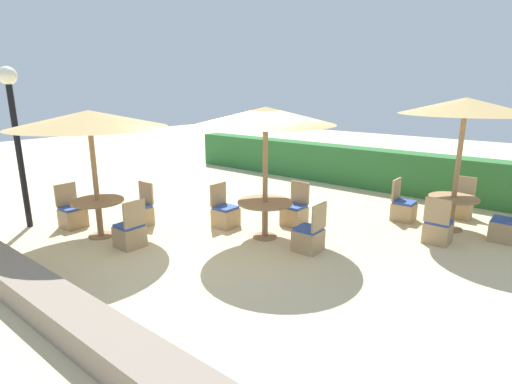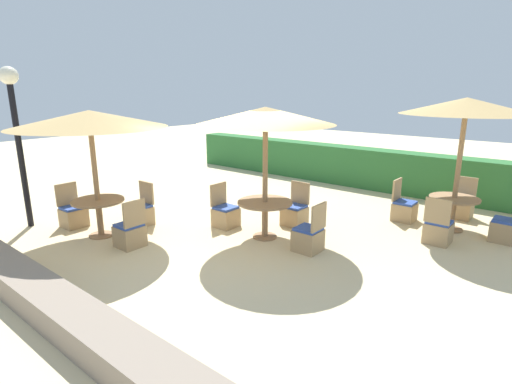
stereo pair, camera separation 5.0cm
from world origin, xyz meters
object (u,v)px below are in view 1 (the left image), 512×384
Objects in this scene: round_table_back_right at (453,205)px; parasol_front_left at (89,119)px; lamp_post at (14,116)px; patio_chair_back_right_east at (505,228)px; patio_chair_back_right_south at (438,230)px; patio_chair_center_north at (295,213)px; parasol_back_right at (466,107)px; patio_chair_center_west at (225,215)px; patio_chair_front_left_east at (130,234)px; patio_chair_back_right_north at (461,206)px; round_table_center at (265,209)px; round_table_front_left at (98,209)px; patio_chair_front_left_west at (72,215)px; patio_chair_front_left_north at (140,213)px; patio_chair_center_east at (309,237)px; patio_chair_back_right_west at (403,209)px; parasol_center at (266,116)px.

parasol_front_left is at bearing -137.99° from round_table_back_right.
patio_chair_back_right_east is (8.11, 5.44, -2.09)m from lamp_post.
patio_chair_center_north is (-2.72, -0.85, 0.00)m from patio_chair_back_right_south.
parasol_back_right reaches higher than patio_chair_center_north.
patio_chair_back_right_south is at bearing 35.83° from parasol_front_left.
patio_chair_center_north is at bearing -146.37° from round_table_back_right.
patio_chair_front_left_east is at bearing -17.07° from patio_chair_center_west.
patio_chair_back_right_north is 0.86× the size of round_table_center.
patio_chair_center_west reaches higher than round_table_front_left.
patio_chair_front_left_west is at bearing -50.83° from patio_chair_center_west.
patio_chair_front_left_north is 2.82m from round_table_center.
patio_chair_front_left_north is 1.00× the size of patio_chair_front_left_west.
patio_chair_center_north is at bearing -29.75° from patio_chair_front_left_east.
patio_chair_front_left_west is 4.18m from round_table_center.
patio_chair_front_left_west is 5.08m from patio_chair_center_east.
patio_chair_back_right_west is 1.00× the size of patio_chair_center_east.
patio_chair_center_north and patio_chair_center_west have the same top height.
patio_chair_back_right_south is 3.35m from round_table_center.
patio_chair_back_right_west and patio_chair_center_west have the same top height.
patio_chair_back_right_west is (-1.00, -0.02, -0.28)m from round_table_back_right.
patio_chair_center_east is at bearing 26.01° from lamp_post.
parasol_back_right is 6.93m from patio_chair_front_left_east.
patio_chair_center_west is (-4.82, -2.79, 0.00)m from patio_chair_back_right_east.
patio_chair_back_right_north is at bearing 54.50° from round_table_center.
parasol_center is 2.37m from patio_chair_center_east.
patio_chair_back_right_south is at bearing 90.89° from patio_chair_back_right_north.
parasol_back_right reaches higher than patio_chair_back_right_south.
round_table_center is at bearing -134.48° from parasol_back_right.
patio_chair_center_west is at bearing 42.97° from patio_chair_center_north.
patio_chair_front_left_north is 1.86m from patio_chair_center_west.
lamp_post is 1.26× the size of parasol_center.
patio_chair_center_north is 1.00× the size of patio_chair_center_east.
parasol_back_right is 2.77× the size of round_table_back_right.
parasol_center is (2.62, 2.03, 1.81)m from round_table_front_left.
parasol_center is at bearing -104.04° from round_table_center.
patio_chair_back_right_east is 1.00× the size of patio_chair_center_east.
round_table_front_left is at bearing 0.00° from parasol_front_left.
patio_chair_center_north is at bearing -146.37° from parasol_back_right.
parasol_front_left reaches higher than patio_chair_center_west.
patio_chair_back_right_south is 6.65m from round_table_front_left.
patio_chair_back_right_north is 7.29m from patio_chair_front_left_east.
patio_chair_back_right_south is 1.00× the size of patio_chair_front_left_east.
patio_chair_front_left_east is at bearing 3.25° from parasol_front_left.
lamp_post is at bearing 116.01° from patio_chair_center_east.
patio_chair_back_right_east is 5.13m from parasol_center.
lamp_post is 4.72m from patio_chair_center_west.
parasol_center is 2.83× the size of patio_chair_center_east.
patio_chair_back_right_south is at bearing -162.74° from patio_chair_center_north.
round_table_front_left is (-5.39, -4.86, -1.97)m from parasol_back_right.
patio_chair_center_west is at bearing 129.17° from patio_chair_front_left_west.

